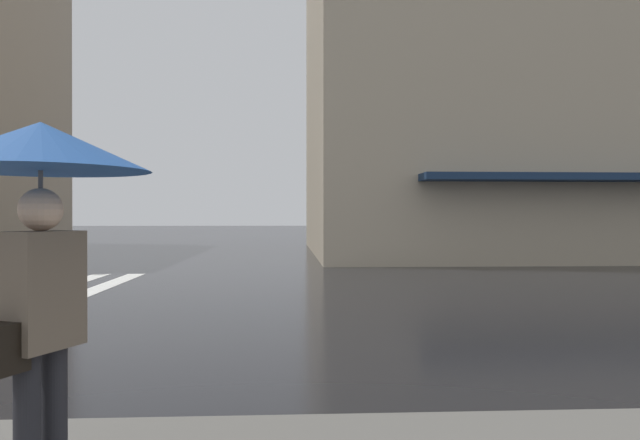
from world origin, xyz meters
TOP-DOWN VIEW (x-y plane):
  - pedestrian_with_floral_umbrella at (-4.54, -3.08)m, footprint 1.10×1.10m

SIDE VIEW (x-z plane):
  - pedestrian_with_floral_umbrella at x=-4.54m, z-range 0.79..2.81m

